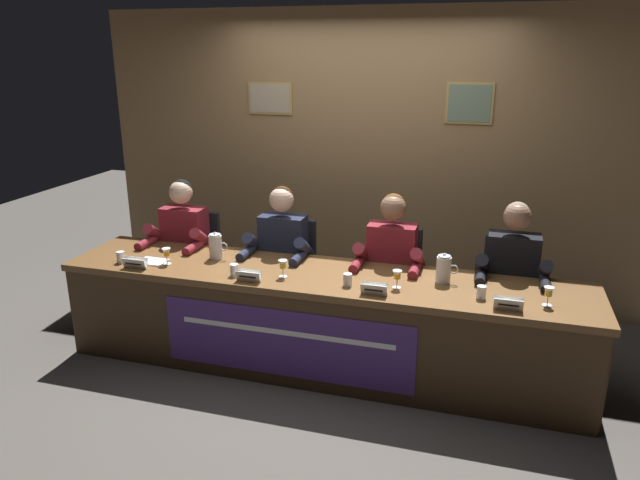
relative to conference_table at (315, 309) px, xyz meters
The scene contains 26 objects.
ground_plane 0.52m from the conference_table, 88.36° to the left, with size 12.00×12.00×0.00m, color #4C4742.
wall_back_panelled 1.76m from the conference_table, 89.88° to the left, with size 4.98×0.14×2.60m.
conference_table is the anchor object (origin of this frame).
chair_far_left 1.47m from the conference_table, 152.86° to the left, with size 0.44×0.45×0.91m.
panelist_far_left 1.40m from the conference_table, 160.24° to the left, with size 0.51×0.48×1.24m.
nameplate_far_left 1.35m from the conference_table, behind, with size 0.18×0.06×0.08m.
juice_glass_far_left 1.18m from the conference_table, behind, with size 0.06×0.06×0.12m.
water_cup_far_left 1.51m from the conference_table, behind, with size 0.06×0.06×0.08m.
chair_center_left 0.80m from the conference_table, 122.90° to the left, with size 0.44×0.45×0.91m.
panelist_center_left 0.67m from the conference_table, 132.72° to the left, with size 0.51×0.48×1.24m.
nameplate_center_left 0.53m from the conference_table, 157.91° to the right, with size 0.18×0.06×0.08m.
juice_glass_center_left 0.39m from the conference_table, behind, with size 0.06×0.06×0.12m.
water_cup_center_left 0.63m from the conference_table, behind, with size 0.06×0.06×0.08m.
chair_center_right 0.80m from the conference_table, 56.71° to the left, with size 0.44×0.45×0.91m.
panelist_center_right 0.68m from the conference_table, 46.86° to the left, with size 0.51×0.48×1.24m.
nameplate_center_right 0.54m from the conference_table, 19.47° to the right, with size 0.17×0.06×0.08m.
juice_glass_center_right 0.65m from the conference_table, ahead, with size 0.06×0.06×0.12m.
water_cup_center_right 0.36m from the conference_table, 11.85° to the right, with size 0.06×0.06×0.08m.
chair_far_right 1.47m from the conference_table, 27.03° to the left, with size 0.44×0.45×0.91m.
panelist_far_right 1.41m from the conference_table, 19.67° to the left, with size 0.51×0.48×1.24m.
nameplate_far_right 1.32m from the conference_table, ahead, with size 0.17×0.06×0.08m.
juice_glass_far_right 1.55m from the conference_table, ahead, with size 0.06×0.06×0.12m.
water_cup_far_right 1.15m from the conference_table, ahead, with size 0.06×0.06×0.08m.
water_pitcher_left_side 0.93m from the conference_table, 166.92° to the left, with size 0.15×0.10×0.21m.
water_pitcher_right_side 0.93m from the conference_table, 12.79° to the left, with size 0.15×0.10×0.21m.
document_stack_far_left 1.28m from the conference_table, behind, with size 0.21×0.16×0.01m.
Camera 1 is at (1.11, -3.76, 2.25)m, focal length 33.19 mm.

